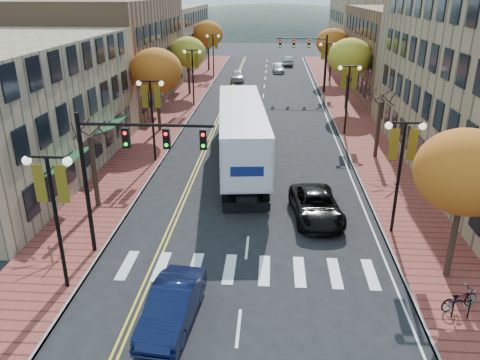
% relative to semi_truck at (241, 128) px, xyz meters
% --- Properties ---
extents(ground, '(200.00, 200.00, 0.00)m').
position_rel_semi_truck_xyz_m(ground, '(1.15, -16.35, -2.68)').
color(ground, black).
rests_on(ground, ground).
extents(sidewalk_left, '(4.00, 85.00, 0.15)m').
position_rel_semi_truck_xyz_m(sidewalk_left, '(-7.85, 16.15, -2.60)').
color(sidewalk_left, brown).
rests_on(sidewalk_left, ground).
extents(sidewalk_right, '(4.00, 85.00, 0.15)m').
position_rel_semi_truck_xyz_m(sidewalk_right, '(10.15, 16.15, -2.60)').
color(sidewalk_right, brown).
rests_on(sidewalk_right, ground).
extents(building_left_mid, '(12.00, 24.00, 11.00)m').
position_rel_semi_truck_xyz_m(building_left_mid, '(-15.85, 19.65, 2.82)').
color(building_left_mid, brown).
rests_on(building_left_mid, ground).
extents(building_left_far, '(12.00, 26.00, 9.50)m').
position_rel_semi_truck_xyz_m(building_left_far, '(-15.85, 44.65, 2.07)').
color(building_left_far, '#9E8966').
rests_on(building_left_far, ground).
extents(building_right_mid, '(15.00, 24.00, 10.00)m').
position_rel_semi_truck_xyz_m(building_right_mid, '(19.65, 25.65, 2.32)').
color(building_right_mid, brown).
rests_on(building_right_mid, ground).
extents(building_right_far, '(15.00, 20.00, 11.00)m').
position_rel_semi_truck_xyz_m(building_right_far, '(19.65, 47.65, 2.82)').
color(building_right_far, '#9E8966').
rests_on(building_right_far, ground).
extents(tree_left_a, '(0.28, 0.28, 4.20)m').
position_rel_semi_truck_xyz_m(tree_left_a, '(-7.85, -8.35, -0.43)').
color(tree_left_a, '#382619').
rests_on(tree_left_a, sidewalk_left).
extents(tree_left_b, '(4.48, 4.48, 7.21)m').
position_rel_semi_truck_xyz_m(tree_left_b, '(-7.85, 7.65, 2.77)').
color(tree_left_b, '#382619').
rests_on(tree_left_b, sidewalk_left).
extents(tree_left_c, '(4.16, 4.16, 6.69)m').
position_rel_semi_truck_xyz_m(tree_left_c, '(-7.85, 23.65, 2.38)').
color(tree_left_c, '#382619').
rests_on(tree_left_c, sidewalk_left).
extents(tree_left_d, '(4.61, 4.61, 7.42)m').
position_rel_semi_truck_xyz_m(tree_left_d, '(-7.85, 41.65, 2.92)').
color(tree_left_d, '#382619').
rests_on(tree_left_d, sidewalk_left).
extents(tree_right_a, '(4.16, 4.16, 6.69)m').
position_rel_semi_truck_xyz_m(tree_right_a, '(10.15, -14.35, 2.38)').
color(tree_right_a, '#382619').
rests_on(tree_right_a, sidewalk_right).
extents(tree_right_b, '(0.28, 0.28, 4.20)m').
position_rel_semi_truck_xyz_m(tree_right_b, '(10.15, 1.65, -0.43)').
color(tree_right_b, '#382619').
rests_on(tree_right_b, sidewalk_right).
extents(tree_right_c, '(4.48, 4.48, 7.21)m').
position_rel_semi_truck_xyz_m(tree_right_c, '(10.15, 17.65, 2.77)').
color(tree_right_c, '#382619').
rests_on(tree_right_c, sidewalk_right).
extents(tree_right_d, '(4.35, 4.35, 7.00)m').
position_rel_semi_truck_xyz_m(tree_right_d, '(10.15, 33.65, 2.61)').
color(tree_right_d, '#382619').
rests_on(tree_right_d, sidewalk_right).
extents(lamp_left_a, '(1.96, 0.36, 6.05)m').
position_rel_semi_truck_xyz_m(lamp_left_a, '(-6.35, -16.35, 1.62)').
color(lamp_left_a, black).
rests_on(lamp_left_a, ground).
extents(lamp_left_b, '(1.96, 0.36, 6.05)m').
position_rel_semi_truck_xyz_m(lamp_left_b, '(-6.35, -0.35, 1.62)').
color(lamp_left_b, black).
rests_on(lamp_left_b, ground).
extents(lamp_left_c, '(1.96, 0.36, 6.05)m').
position_rel_semi_truck_xyz_m(lamp_left_c, '(-6.35, 17.65, 1.62)').
color(lamp_left_c, black).
rests_on(lamp_left_c, ground).
extents(lamp_left_d, '(1.96, 0.36, 6.05)m').
position_rel_semi_truck_xyz_m(lamp_left_d, '(-6.35, 35.65, 1.62)').
color(lamp_left_d, black).
rests_on(lamp_left_d, ground).
extents(lamp_right_a, '(1.96, 0.36, 6.05)m').
position_rel_semi_truck_xyz_m(lamp_right_a, '(8.65, -10.35, 1.62)').
color(lamp_right_a, black).
rests_on(lamp_right_a, ground).
extents(lamp_right_b, '(1.96, 0.36, 6.05)m').
position_rel_semi_truck_xyz_m(lamp_right_b, '(8.65, 7.65, 1.62)').
color(lamp_right_b, black).
rests_on(lamp_right_b, ground).
extents(lamp_right_c, '(1.96, 0.36, 6.05)m').
position_rel_semi_truck_xyz_m(lamp_right_c, '(8.65, 25.65, 1.62)').
color(lamp_right_c, black).
rests_on(lamp_right_c, ground).
extents(traffic_mast_near, '(6.10, 0.35, 7.00)m').
position_rel_semi_truck_xyz_m(traffic_mast_near, '(-4.33, -13.35, 2.24)').
color(traffic_mast_near, black).
rests_on(traffic_mast_near, ground).
extents(traffic_mast_far, '(6.10, 0.34, 7.00)m').
position_rel_semi_truck_xyz_m(traffic_mast_far, '(6.63, 25.65, 2.24)').
color(traffic_mast_far, black).
rests_on(traffic_mast_far, ground).
extents(semi_truck, '(4.82, 18.53, 4.58)m').
position_rel_semi_truck_xyz_m(semi_truck, '(0.00, 0.00, 0.00)').
color(semi_truck, black).
rests_on(semi_truck, ground).
extents(navy_sedan, '(2.07, 4.80, 1.54)m').
position_rel_semi_truck_xyz_m(navy_sedan, '(-1.40, -18.18, -1.91)').
color(navy_sedan, '#0D1537').
rests_on(navy_sedan, ground).
extents(black_suv, '(3.04, 5.67, 1.51)m').
position_rel_semi_truck_xyz_m(black_suv, '(4.81, -8.82, -1.92)').
color(black_suv, black).
rests_on(black_suv, ground).
extents(car_far_white, '(2.06, 4.56, 1.52)m').
position_rel_semi_truck_xyz_m(car_far_white, '(-2.69, 33.38, -1.92)').
color(car_far_white, silver).
rests_on(car_far_white, ground).
extents(car_far_silver, '(1.94, 4.21, 1.19)m').
position_rel_semi_truck_xyz_m(car_far_silver, '(3.08, 40.88, -2.08)').
color(car_far_silver, '#B3B4BB').
rests_on(car_far_silver, ground).
extents(car_far_oncoming, '(1.90, 4.75, 1.54)m').
position_rel_semi_truck_xyz_m(car_far_oncoming, '(4.66, 48.49, -1.91)').
color(car_far_oncoming, '#A3A3AB').
rests_on(car_far_oncoming, ground).
extents(bicycle, '(1.80, 1.23, 0.90)m').
position_rel_semi_truck_xyz_m(bicycle, '(9.79, -16.74, -2.08)').
color(bicycle, gray).
rests_on(bicycle, sidewalk_right).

